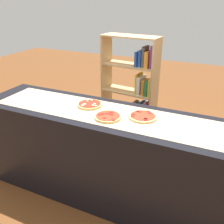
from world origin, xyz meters
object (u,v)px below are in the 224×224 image
at_px(pizza_pepperoni_2, 143,116).
at_px(bookshelf, 136,93).
at_px(pizza_mushroom_0, 90,104).
at_px(pizza_pepperoni_1, 108,117).

distance_m(pizza_pepperoni_2, bookshelf, 1.15).
xyz_separation_m(pizza_mushroom_0, pizza_pepperoni_1, (0.26, -0.16, -0.00)).
height_order(pizza_mushroom_0, pizza_pepperoni_1, pizza_mushroom_0).
relative_size(pizza_mushroom_0, bookshelf, 0.16).
bearing_deg(bookshelf, pizza_pepperoni_1, -82.36).
height_order(pizza_mushroom_0, bookshelf, bookshelf).
xyz_separation_m(pizza_mushroom_0, pizza_pepperoni_2, (0.53, -0.03, -0.00)).
bearing_deg(pizza_pepperoni_2, pizza_mushroom_0, 176.42).
bearing_deg(bookshelf, pizza_mushroom_0, -95.89).
relative_size(pizza_mushroom_0, pizza_pepperoni_1, 1.01).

